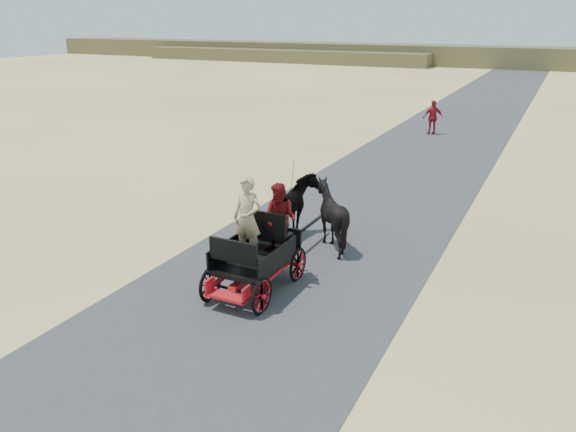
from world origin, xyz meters
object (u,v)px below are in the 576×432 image
at_px(horse_right, 331,216).
at_px(pedestrian, 433,117).
at_px(carriage, 256,274).
at_px(horse_left, 293,210).

bearing_deg(horse_right, pedestrian, -86.49).
relative_size(horse_right, pedestrian, 0.98).
xyz_separation_m(carriage, pedestrian, (-0.44, 19.15, 0.50)).
bearing_deg(pedestrian, carriage, 60.48).
height_order(horse_left, pedestrian, pedestrian).
relative_size(carriage, horse_right, 1.41).
relative_size(carriage, pedestrian, 1.39).
bearing_deg(pedestrian, horse_right, 62.67).
distance_m(carriage, horse_left, 3.09).
bearing_deg(carriage, horse_left, 100.39).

